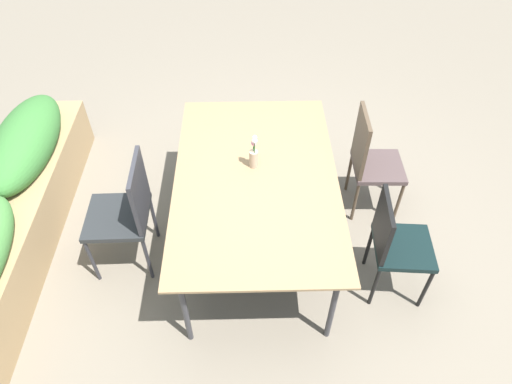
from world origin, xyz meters
TOP-DOWN VIEW (x-y plane):
  - ground_plane at (0.00, 0.00)m, footprint 12.00×12.00m
  - dining_table at (-0.06, 0.08)m, footprint 1.87×1.17m
  - chair_near_right at (0.36, -0.87)m, footprint 0.42×0.42m
  - chair_far_side at (-0.17, 1.02)m, footprint 0.46×0.46m
  - chair_near_left at (-0.47, -0.88)m, footprint 0.43×0.43m
  - flower_vase at (0.06, 0.09)m, footprint 0.07×0.06m
  - planter_box at (-0.02, 1.99)m, footprint 2.76×0.53m

SIDE VIEW (x-z plane):
  - ground_plane at x=0.00m, z-range 0.00..0.00m
  - planter_box at x=-0.02m, z-range -0.02..0.76m
  - chair_near_left at x=-0.47m, z-range 0.07..0.97m
  - chair_near_right at x=0.36m, z-range 0.06..1.03m
  - chair_far_side at x=-0.17m, z-range 0.07..1.06m
  - dining_table at x=-0.06m, z-range 0.34..1.10m
  - flower_vase at x=0.06m, z-range 0.73..1.02m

